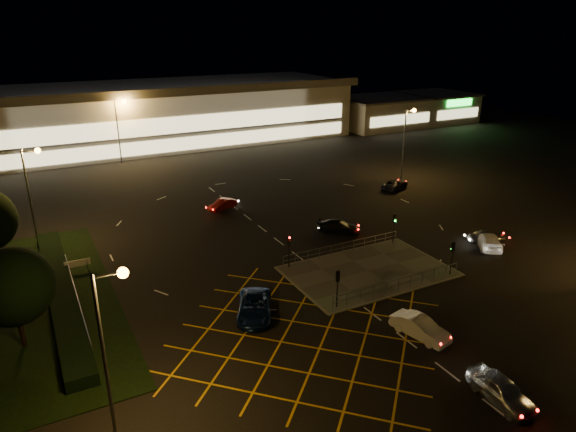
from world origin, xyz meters
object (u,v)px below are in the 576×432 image
signal_ne (394,222)px  car_near_silver (501,390)px  car_left_blue (254,307)px  car_circ_red (222,205)px  car_east_grey (395,184)px  car_approach_white (488,240)px  car_queue_white (420,327)px  signal_se (452,251)px  car_far_dkgrey (339,226)px  signal_nw (289,245)px  car_right_silver (487,237)px  signal_sw (338,281)px

signal_ne → car_near_silver: size_ratio=0.70×
car_near_silver → car_left_blue: (-8.97, 15.51, -0.01)m
car_circ_red → car_east_grey: (23.71, -3.26, 0.03)m
car_left_blue → car_approach_white: (26.06, 0.82, -0.03)m
car_queue_white → car_approach_white: 19.00m
signal_se → car_far_dkgrey: 13.65m
car_near_silver → car_east_grey: 41.88m
car_far_dkgrey → signal_se: bearing=-129.6°
car_near_silver → signal_se: bearing=59.5°
signal_nw → car_circ_red: size_ratio=0.84×
car_right_silver → car_approach_white: 1.21m
signal_sw → signal_se: size_ratio=1.00×
car_far_dkgrey → car_east_grey: car_far_dkgrey is taller
car_queue_white → car_east_grey: (21.00, 28.66, -0.08)m
signal_ne → car_left_blue: bearing=-161.9°
signal_se → signal_ne: same height
signal_se → car_east_grey: (12.13, 22.60, -1.71)m
car_far_dkgrey → car_right_silver: (11.91, -9.40, -0.03)m
car_approach_white → signal_sw: bearing=42.3°
car_left_blue → car_right_silver: size_ratio=1.45×
signal_nw → car_east_grey: bearing=31.2°
signal_ne → car_far_dkgrey: 6.31m
signal_se → signal_nw: 14.41m
car_east_grey → car_approach_white: size_ratio=0.94×
car_left_blue → car_near_silver: bearing=-33.9°
car_queue_white → car_east_grey: bearing=40.9°
signal_nw → car_right_silver: bearing=-11.5°
car_left_blue → car_right_silver: car_left_blue is taller
signal_ne → car_left_blue: size_ratio=0.58×
car_east_grey → signal_ne: bearing=116.4°
car_queue_white → signal_sw: bearing=104.4°
car_queue_white → signal_se: bearing=21.4°
signal_nw → car_far_dkgrey: (8.81, 5.17, -1.69)m
car_right_silver → car_east_grey: 19.15m
signal_sw → car_approach_white: 20.17m
car_circ_red → car_far_dkgrey: bearing=10.6°
signal_se → car_left_blue: bearing=-6.5°
signal_nw → car_far_dkgrey: bearing=30.4°
car_near_silver → car_left_blue: car_near_silver is taller
signal_sw → car_circ_red: bearing=-90.9°
signal_ne → car_approach_white: bearing=-32.9°
signal_se → car_circ_red: size_ratio=0.84×
car_queue_white → car_circ_red: (-2.71, 31.92, -0.11)m
car_far_dkgrey → car_approach_white: car_approach_white is taller
signal_nw → car_far_dkgrey: signal_nw is taller
signal_se → car_queue_white: 10.87m
signal_sw → car_east_grey: size_ratio=0.67×
car_circ_red → car_queue_white: bearing=-18.0°
signal_ne → car_east_grey: 19.07m
car_far_dkgrey → car_east_grey: bearing=-21.6°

